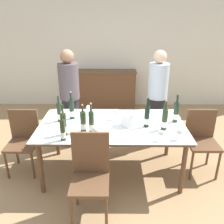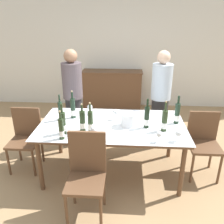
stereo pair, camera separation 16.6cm
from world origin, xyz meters
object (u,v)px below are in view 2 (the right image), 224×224
(person_host, at_px, (73,99))
(chair_near_front, at_px, (87,170))
(wine_bottle_1, at_px, (83,122))
(wine_glass_1, at_px, (90,107))
(dining_table, at_px, (112,128))
(wine_bottle_4, at_px, (177,114))
(chair_left_end, at_px, (26,135))
(wine_glass_4, at_px, (93,130))
(wine_glass_3, at_px, (116,112))
(wine_bottle_8, at_px, (164,121))
(wine_bottle_0, at_px, (61,129))
(person_guest_left, at_px, (160,100))
(ice_bucket, at_px, (128,119))
(chair_right_end, at_px, (203,139))
(sideboard_cabinet, at_px, (112,90))
(wine_bottle_2, at_px, (90,122))
(wine_bottle_3, at_px, (60,111))
(wine_bottle_6, at_px, (73,109))
(wine_bottle_7, at_px, (147,118))
(wine_bottle_5, at_px, (63,124))
(wine_glass_2, at_px, (159,135))
(wine_glass_0, at_px, (178,134))

(person_host, bearing_deg, chair_near_front, -73.20)
(wine_bottle_1, xyz_separation_m, wine_glass_1, (0.01, 0.55, -0.02))
(dining_table, relative_size, wine_bottle_1, 5.36)
(wine_bottle_4, distance_m, chair_left_end, 2.21)
(wine_glass_4, bearing_deg, wine_glass_3, 66.85)
(wine_bottle_4, relative_size, wine_glass_1, 2.60)
(wine_bottle_8, bearing_deg, wine_bottle_0, -166.80)
(wine_glass_4, xyz_separation_m, person_guest_left, (0.96, 1.27, -0.06))
(chair_near_front, bearing_deg, ice_bucket, 58.55)
(dining_table, xyz_separation_m, person_guest_left, (0.76, 0.87, 0.12))
(wine_glass_4, xyz_separation_m, chair_right_end, (1.49, 0.49, -0.35))
(sideboard_cabinet, bearing_deg, person_host, -107.32)
(wine_glass_1, relative_size, chair_right_end, 0.17)
(sideboard_cabinet, distance_m, wine_bottle_2, 2.88)
(wine_bottle_3, bearing_deg, ice_bucket, -7.23)
(wine_bottle_1, bearing_deg, wine_glass_1, 89.01)
(sideboard_cabinet, relative_size, wine_bottle_8, 3.50)
(wine_bottle_6, xyz_separation_m, wine_bottle_7, (1.04, -0.26, 0.00))
(wine_bottle_0, xyz_separation_m, person_guest_left, (1.34, 1.32, -0.07))
(wine_glass_4, bearing_deg, person_guest_left, 53.09)
(chair_left_end, bearing_deg, wine_bottle_6, 7.64)
(wine_bottle_4, xyz_separation_m, wine_bottle_6, (-1.46, 0.09, -0.00))
(person_guest_left, bearing_deg, sideboard_cabinet, 118.24)
(wine_bottle_0, height_order, wine_glass_3, wine_bottle_0)
(wine_bottle_1, height_order, chair_near_front, wine_bottle_1)
(wine_bottle_2, height_order, wine_bottle_7, same)
(wine_bottle_5, xyz_separation_m, wine_glass_2, (1.18, -0.14, -0.04))
(sideboard_cabinet, relative_size, person_guest_left, 0.86)
(wine_bottle_1, height_order, wine_glass_1, wine_bottle_1)
(wine_bottle_0, relative_size, wine_glass_2, 2.66)
(wine_glass_0, relative_size, wine_glass_2, 1.05)
(wine_bottle_8, relative_size, wine_glass_3, 2.59)
(chair_left_end, bearing_deg, wine_bottle_7, -5.22)
(wine_glass_3, bearing_deg, wine_glass_0, -37.02)
(wine_glass_1, relative_size, wine_glass_2, 1.11)
(wine_bottle_0, relative_size, wine_bottle_6, 0.90)
(wine_bottle_7, bearing_deg, wine_bottle_2, -166.14)
(wine_bottle_5, distance_m, wine_glass_4, 0.41)
(dining_table, distance_m, wine_glass_3, 0.24)
(wine_glass_0, bearing_deg, wine_glass_2, -172.42)
(wine_bottle_5, xyz_separation_m, person_guest_left, (1.35, 1.18, -0.08))
(wine_glass_0, xyz_separation_m, wine_glass_4, (-1.01, 0.02, 0.01))
(ice_bucket, xyz_separation_m, person_guest_left, (0.54, 0.90, -0.04))
(wine_bottle_8, relative_size, wine_glass_2, 2.97)
(wine_bottle_1, distance_m, chair_right_end, 1.72)
(wine_bottle_1, relative_size, chair_right_end, 0.40)
(wine_bottle_2, distance_m, wine_bottle_6, 0.54)
(dining_table, height_order, person_guest_left, person_guest_left)
(ice_bucket, relative_size, chair_left_end, 0.23)
(wine_bottle_1, xyz_separation_m, chair_left_end, (-0.93, 0.31, -0.38))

